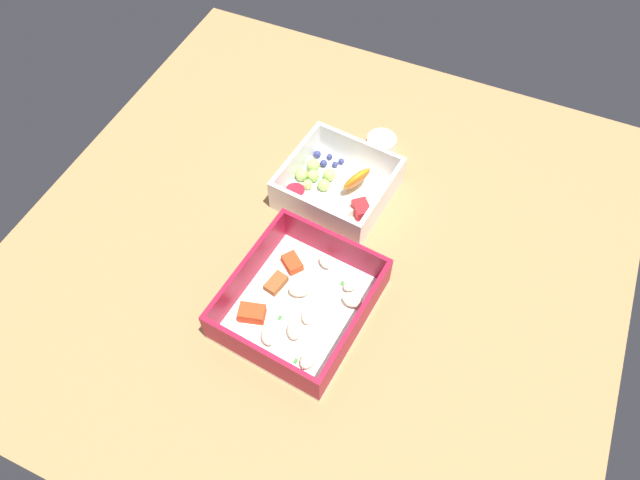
# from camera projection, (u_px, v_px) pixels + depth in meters

# --- Properties ---
(table_surface) EXTENTS (0.80, 0.80, 0.02)m
(table_surface) POSITION_uv_depth(u_px,v_px,m) (322.00, 245.00, 0.79)
(table_surface) COLOR #9E7547
(table_surface) RESTS_ON ground
(pasta_container) EXTENTS (0.20, 0.18, 0.06)m
(pasta_container) POSITION_uv_depth(u_px,v_px,m) (299.00, 303.00, 0.71)
(pasta_container) COLOR white
(pasta_container) RESTS_ON table_surface
(fruit_bowl) EXTENTS (0.15, 0.16, 0.05)m
(fruit_bowl) POSITION_uv_depth(u_px,v_px,m) (336.00, 187.00, 0.81)
(fruit_bowl) COLOR white
(fruit_bowl) RESTS_ON table_surface
(paper_cup_liner) EXTENTS (0.04, 0.04, 0.02)m
(paper_cup_liner) POSITION_uv_depth(u_px,v_px,m) (381.00, 143.00, 0.87)
(paper_cup_liner) COLOR white
(paper_cup_liner) RESTS_ON table_surface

